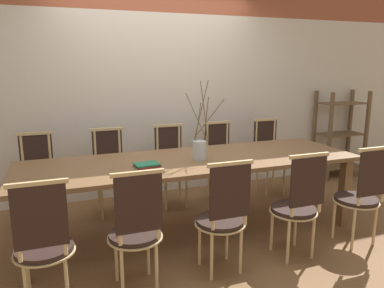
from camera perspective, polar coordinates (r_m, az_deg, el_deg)
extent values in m
plane|color=brown|center=(3.92, 0.00, -13.15)|extent=(16.00, 16.00, 0.00)
cube|color=beige|center=(4.83, -5.54, 5.79)|extent=(12.00, 0.06, 2.28)
cube|color=brown|center=(3.66, 0.00, -2.60)|extent=(3.30, 1.02, 0.04)
cube|color=brown|center=(3.21, -24.68, -13.22)|extent=(0.09, 0.09, 0.72)
cube|color=brown|center=(4.24, 22.19, -6.84)|extent=(0.09, 0.09, 0.72)
cube|color=brown|center=(3.96, -23.93, -8.32)|extent=(0.09, 0.09, 0.72)
cube|color=brown|center=(4.83, 15.70, -4.08)|extent=(0.09, 0.09, 0.72)
cylinder|color=black|center=(2.86, -21.58, -14.62)|extent=(0.39, 0.39, 0.04)
cylinder|color=tan|center=(2.87, -21.55, -15.04)|extent=(0.42, 0.42, 0.01)
cylinder|color=tan|center=(3.08, -23.69, -17.44)|extent=(0.03, 0.03, 0.41)
cylinder|color=tan|center=(3.07, -18.74, -17.13)|extent=(0.03, 0.03, 0.41)
cylinder|color=tan|center=(2.85, -18.54, -19.58)|extent=(0.03, 0.03, 0.41)
cylinder|color=tan|center=(2.60, -25.17, -10.93)|extent=(0.03, 0.03, 0.52)
cylinder|color=tan|center=(2.59, -19.04, -10.53)|extent=(0.03, 0.03, 0.52)
cube|color=black|center=(2.58, -22.16, -10.26)|extent=(0.33, 0.02, 0.41)
cube|color=tan|center=(2.51, -22.55, -5.60)|extent=(0.37, 0.03, 0.03)
cylinder|color=black|center=(2.90, -8.69, -13.45)|extent=(0.39, 0.39, 0.04)
cylinder|color=tan|center=(2.91, -8.67, -13.86)|extent=(0.42, 0.42, 0.01)
cylinder|color=tan|center=(3.09, -11.46, -16.46)|extent=(0.03, 0.03, 0.41)
cylinder|color=tan|center=(3.14, -6.69, -15.88)|extent=(0.03, 0.03, 0.41)
cylinder|color=tan|center=(2.88, -10.60, -18.81)|extent=(0.03, 0.03, 0.41)
cylinder|color=tan|center=(2.92, -5.43, -18.12)|extent=(0.03, 0.03, 0.41)
cylinder|color=tan|center=(2.62, -11.09, -9.83)|extent=(0.03, 0.03, 0.52)
cylinder|color=tan|center=(2.67, -5.21, -9.20)|extent=(0.03, 0.03, 0.52)
cube|color=black|center=(2.63, -8.11, -9.04)|extent=(0.33, 0.02, 0.41)
cube|color=tan|center=(2.56, -8.28, -4.44)|extent=(0.37, 0.03, 0.03)
cylinder|color=black|center=(3.10, 4.30, -11.59)|extent=(0.39, 0.39, 0.04)
cylinder|color=tan|center=(3.11, 4.29, -11.98)|extent=(0.42, 0.42, 0.01)
cylinder|color=tan|center=(3.25, 1.17, -14.68)|extent=(0.03, 0.03, 0.41)
cylinder|color=tan|center=(3.35, 5.34, -13.93)|extent=(0.03, 0.03, 0.41)
cylinder|color=tan|center=(3.05, 3.01, -16.69)|extent=(0.03, 0.03, 0.41)
cylinder|color=tan|center=(3.15, 7.43, -15.79)|extent=(0.03, 0.03, 0.41)
cylinder|color=tan|center=(2.80, 3.26, -8.11)|extent=(0.03, 0.03, 0.52)
cylinder|color=tan|center=(2.92, 8.23, -7.38)|extent=(0.03, 0.03, 0.52)
cube|color=black|center=(2.84, 5.85, -7.29)|extent=(0.33, 0.02, 0.41)
cube|color=tan|center=(2.78, 5.91, -3.01)|extent=(0.37, 0.03, 0.03)
cylinder|color=black|center=(3.44, 15.19, -9.55)|extent=(0.39, 0.39, 0.04)
cylinder|color=tan|center=(3.44, 15.17, -9.92)|extent=(0.42, 0.42, 0.01)
cylinder|color=tan|center=(3.55, 12.06, -12.57)|extent=(0.03, 0.03, 0.41)
cylinder|color=tan|center=(3.68, 15.47, -11.80)|extent=(0.03, 0.03, 0.41)
cylinder|color=tan|center=(3.36, 14.45, -14.17)|extent=(0.03, 0.03, 0.41)
cylinder|color=tan|center=(3.50, 17.96, -13.27)|extent=(0.03, 0.03, 0.41)
cylinder|color=tan|center=(3.14, 15.20, -6.27)|extent=(0.03, 0.03, 0.52)
cylinder|color=tan|center=(3.30, 19.08, -5.61)|extent=(0.03, 0.03, 0.52)
cube|color=black|center=(3.21, 17.27, -5.52)|extent=(0.33, 0.02, 0.41)
cube|color=tan|center=(3.15, 17.47, -1.71)|extent=(0.37, 0.03, 0.03)
cylinder|color=black|center=(3.87, 23.73, -7.70)|extent=(0.39, 0.39, 0.04)
cylinder|color=tan|center=(3.88, 23.70, -8.03)|extent=(0.42, 0.42, 0.01)
cylinder|color=tan|center=(3.95, 20.81, -10.52)|extent=(0.03, 0.03, 0.41)
cylinder|color=tan|center=(4.11, 23.52, -9.82)|extent=(0.03, 0.03, 0.41)
cylinder|color=tan|center=(3.78, 23.38, -11.77)|extent=(0.03, 0.03, 0.41)
cylinder|color=tan|center=(3.95, 26.10, -10.97)|extent=(0.03, 0.03, 0.41)
cylinder|color=tan|center=(3.58, 24.37, -4.66)|extent=(0.03, 0.03, 0.52)
cube|color=black|center=(3.67, 25.99, -4.01)|extent=(0.33, 0.02, 0.41)
cube|color=tan|center=(3.62, 26.25, -0.67)|extent=(0.37, 0.03, 0.03)
cylinder|color=black|center=(4.25, -22.38, -5.82)|extent=(0.39, 0.39, 0.04)
cylinder|color=tan|center=(4.26, -22.35, -6.12)|extent=(0.42, 0.42, 0.01)
cylinder|color=tan|center=(4.20, -20.42, -9.11)|extent=(0.03, 0.03, 0.41)
cylinder|color=tan|center=(4.21, -23.92, -9.34)|extent=(0.03, 0.03, 0.41)
cylinder|color=tan|center=(4.44, -20.45, -7.96)|extent=(0.03, 0.03, 0.41)
cylinder|color=tan|center=(4.45, -23.75, -8.18)|extent=(0.03, 0.03, 0.41)
cylinder|color=tan|center=(4.34, -20.82, -1.55)|extent=(0.03, 0.03, 0.52)
cylinder|color=tan|center=(4.35, -24.42, -1.82)|extent=(0.03, 0.03, 0.52)
cube|color=black|center=(4.34, -22.64, -1.34)|extent=(0.33, 0.02, 0.41)
cube|color=tan|center=(4.29, -22.88, 1.48)|extent=(0.37, 0.03, 0.03)
cylinder|color=black|center=(4.28, -12.25, -5.03)|extent=(0.39, 0.39, 0.04)
cylinder|color=tan|center=(4.29, -12.24, -5.33)|extent=(0.42, 0.42, 0.01)
cylinder|color=tan|center=(4.25, -10.15, -8.23)|extent=(0.03, 0.03, 0.41)
cylinder|color=tan|center=(4.22, -13.58, -8.56)|extent=(0.03, 0.03, 0.41)
cylinder|color=tan|center=(4.49, -10.75, -7.15)|extent=(0.03, 0.03, 0.41)
cylinder|color=tan|center=(4.46, -13.99, -7.44)|extent=(0.03, 0.03, 0.41)
cylinder|color=tan|center=(4.39, -10.97, -0.81)|extent=(0.03, 0.03, 0.52)
cylinder|color=tan|center=(4.36, -14.52, -1.08)|extent=(0.03, 0.03, 0.52)
cube|color=black|center=(4.37, -12.76, -0.60)|extent=(0.33, 0.02, 0.41)
cube|color=tan|center=(4.32, -12.89, 2.21)|extent=(0.37, 0.03, 0.03)
cylinder|color=black|center=(4.44, -2.94, -4.16)|extent=(0.39, 0.39, 0.04)
cylinder|color=tan|center=(4.44, -2.94, -4.45)|extent=(0.42, 0.42, 0.01)
cylinder|color=tan|center=(4.43, -0.83, -7.20)|extent=(0.03, 0.03, 0.41)
cylinder|color=tan|center=(4.35, -4.01, -7.58)|extent=(0.03, 0.03, 0.41)
cylinder|color=tan|center=(4.66, -1.89, -6.23)|extent=(0.03, 0.03, 0.41)
cylinder|color=tan|center=(4.58, -4.92, -6.56)|extent=(0.03, 0.03, 0.41)
cylinder|color=tan|center=(4.56, -1.98, -0.10)|extent=(0.03, 0.03, 0.52)
cylinder|color=tan|center=(4.48, -5.29, -0.36)|extent=(0.03, 0.03, 0.52)
cube|color=black|center=(4.52, -3.64, 0.10)|extent=(0.33, 0.02, 0.41)
cube|color=tan|center=(4.47, -3.66, 2.82)|extent=(0.37, 0.03, 0.03)
cylinder|color=black|center=(4.66, 4.65, -3.36)|extent=(0.39, 0.39, 0.04)
cylinder|color=tan|center=(4.67, 4.64, -3.64)|extent=(0.42, 0.42, 0.01)
cylinder|color=tan|center=(4.67, 6.69, -6.23)|extent=(0.03, 0.03, 0.41)
cylinder|color=tan|center=(4.57, 3.83, -6.62)|extent=(0.03, 0.03, 0.41)
cylinder|color=tan|center=(4.89, 5.33, -5.36)|extent=(0.03, 0.03, 0.41)
cylinder|color=tan|center=(4.79, 2.57, -5.70)|extent=(0.03, 0.03, 0.41)
cylinder|color=tan|center=(4.80, 5.35, 0.48)|extent=(0.03, 0.03, 0.52)
cylinder|color=tan|center=(4.69, 2.33, 0.24)|extent=(0.03, 0.03, 0.52)
cube|color=black|center=(4.74, 3.84, 0.68)|extent=(0.33, 0.02, 0.41)
cube|color=tan|center=(4.70, 3.90, 3.27)|extent=(0.37, 0.03, 0.03)
cylinder|color=black|center=(4.99, 11.95, -2.55)|extent=(0.39, 0.39, 0.04)
cylinder|color=tan|center=(5.00, 11.94, -2.81)|extent=(0.42, 0.42, 0.01)
cylinder|color=tan|center=(5.02, 13.84, -5.21)|extent=(0.03, 0.03, 0.41)
cylinder|color=tan|center=(4.88, 11.36, -5.57)|extent=(0.03, 0.03, 0.41)
cylinder|color=tan|center=(5.22, 12.28, -4.45)|extent=(0.03, 0.03, 0.41)
cylinder|color=tan|center=(5.09, 9.86, -4.78)|extent=(0.03, 0.03, 0.41)
cylinder|color=tan|center=(5.14, 12.39, 1.02)|extent=(0.03, 0.03, 0.52)
cylinder|color=tan|center=(5.00, 9.74, 0.82)|extent=(0.03, 0.03, 0.52)
cube|color=black|center=(5.07, 11.07, 1.22)|extent=(0.33, 0.02, 0.41)
cube|color=tan|center=(5.03, 11.20, 3.65)|extent=(0.37, 0.03, 0.03)
cylinder|color=#B2BCC1|center=(3.61, 1.17, -0.97)|extent=(0.13, 0.13, 0.18)
cylinder|color=brown|center=(3.61, 1.41, 5.16)|extent=(0.12, 0.08, 0.58)
cylinder|color=brown|center=(3.70, 2.66, 3.91)|extent=(0.20, 0.29, 0.40)
cylinder|color=brown|center=(3.58, 2.18, 3.88)|extent=(0.02, 0.14, 0.43)
cylinder|color=brown|center=(3.59, 0.94, 3.43)|extent=(0.07, 0.02, 0.37)
cylinder|color=brown|center=(3.51, 1.88, 4.93)|extent=(0.11, 0.06, 0.58)
cylinder|color=brown|center=(3.45, 0.82, 3.88)|extent=(0.19, 0.13, 0.47)
cube|color=maroon|center=(3.43, -6.84, -3.23)|extent=(0.23, 0.21, 0.01)
cube|color=#1E6B4C|center=(3.42, -6.93, -3.07)|extent=(0.22, 0.18, 0.01)
cube|color=brown|center=(5.67, 20.22, 0.92)|extent=(0.04, 0.04, 1.28)
cube|color=brown|center=(6.13, 25.01, 1.32)|extent=(0.04, 0.04, 1.28)
cube|color=brown|center=(5.93, 18.08, 1.53)|extent=(0.04, 0.04, 1.28)
cube|color=brown|center=(6.37, 22.83, 1.88)|extent=(0.04, 0.04, 1.28)
cube|color=brown|center=(6.12, 21.25, -3.06)|extent=(0.67, 0.34, 0.02)
cube|color=brown|center=(6.02, 21.60, 1.43)|extent=(0.67, 0.34, 0.02)
cube|color=brown|center=(5.96, 21.95, 5.79)|extent=(0.67, 0.34, 0.02)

